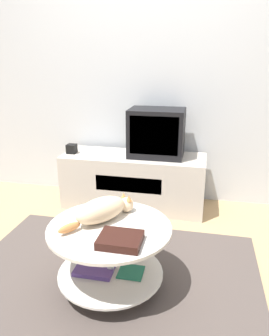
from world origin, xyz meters
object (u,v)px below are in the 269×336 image
speaker (72,149)px  tv (157,133)px  dvd_box (120,240)px  cat (103,210)px

speaker → tv: bearing=5.8°
dvd_box → speaker: bearing=121.5°
dvd_box → cat: cat is taller
tv → speaker: size_ratio=5.74×
speaker → cat: speaker is taller
dvd_box → cat: 0.29m
speaker → dvd_box: speaker is taller
tv → cat: 1.20m
tv → cat: bearing=-97.0°
speaker → dvd_box: size_ratio=0.38×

